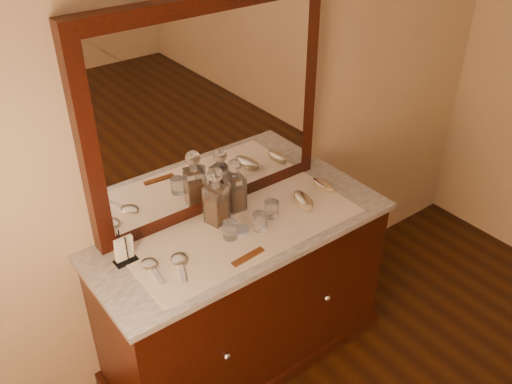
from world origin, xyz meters
TOP-DOWN VIEW (x-y plane):
  - dresser_cabinet at (0.00, 1.96)m, footprint 1.40×0.55m
  - dresser_plinth at (0.00, 1.96)m, footprint 1.46×0.59m
  - knob_left at (-0.30, 1.67)m, footprint 0.04×0.04m
  - knob_right at (0.30, 1.67)m, footprint 0.04×0.04m
  - marble_top at (0.00, 1.96)m, footprint 1.44×0.59m
  - mirror_frame at (0.00, 2.20)m, footprint 1.20×0.08m
  - mirror_glass at (0.00, 2.17)m, footprint 1.06×0.01m
  - lace_runner at (0.00, 1.94)m, footprint 1.10×0.45m
  - pin_dish at (-0.03, 1.94)m, footprint 0.08×0.08m
  - comb at (-0.11, 1.77)m, footprint 0.17×0.04m
  - napkin_rack at (-0.54, 2.06)m, footprint 0.10×0.07m
  - decanter_left at (-0.07, 2.07)m, footprint 0.11×0.11m
  - decanter_right at (0.06, 2.10)m, footprint 0.09×0.09m
  - brush_near at (0.35, 1.93)m, footprint 0.10×0.17m
  - brush_far at (0.52, 1.97)m, footprint 0.07×0.15m
  - hand_mirror_outer at (-0.47, 1.96)m, footprint 0.08×0.19m
  - hand_mirror_inner at (-0.36, 1.91)m, footprint 0.12×0.20m
  - tumblers at (0.04, 1.93)m, footprint 0.32×0.12m

SIDE VIEW (x-z plane):
  - dresser_plinth at x=0.00m, z-range 0.00..0.08m
  - dresser_cabinet at x=0.00m, z-range 0.00..0.82m
  - knob_left at x=-0.30m, z-range 0.43..0.47m
  - knob_right at x=0.30m, z-range 0.43..0.47m
  - marble_top at x=0.00m, z-range 0.82..0.85m
  - lace_runner at x=0.00m, z-range 0.85..0.85m
  - comb at x=-0.11m, z-range 0.85..0.86m
  - pin_dish at x=-0.03m, z-range 0.85..0.87m
  - hand_mirror_outer at x=-0.47m, z-range 0.85..0.87m
  - hand_mirror_inner at x=-0.36m, z-range 0.85..0.87m
  - brush_far at x=0.52m, z-range 0.85..0.89m
  - brush_near at x=0.35m, z-range 0.85..0.90m
  - tumblers at x=0.04m, z-range 0.85..0.93m
  - napkin_rack at x=-0.54m, z-range 0.84..0.98m
  - decanter_right at x=0.06m, z-range 0.82..1.09m
  - decanter_left at x=-0.07m, z-range 0.82..1.11m
  - mirror_frame at x=0.00m, z-range 0.85..1.85m
  - mirror_glass at x=0.00m, z-range 0.92..1.78m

